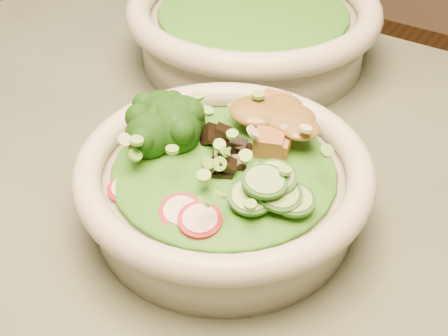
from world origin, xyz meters
The scene contains 11 objects.
salad_bowl centered at (-0.10, 0.01, 0.78)m, with size 0.24×0.24×0.06m.
side_bowl centered at (-0.22, 0.26, 0.79)m, with size 0.29×0.29×0.08m.
lettuce_bed centered at (-0.10, 0.01, 0.80)m, with size 0.18×0.18×0.02m, color #276415.
side_lettuce centered at (-0.22, 0.26, 0.81)m, with size 0.19×0.19×0.02m, color #276415.
broccoli_florets centered at (-0.16, 0.02, 0.82)m, with size 0.07×0.06×0.04m, color black, non-canonical shape.
radish_slices centered at (-0.11, -0.05, 0.81)m, with size 0.10×0.04×0.02m, color maroon, non-canonical shape.
cucumber_slices centered at (-0.05, 0.00, 0.81)m, with size 0.06×0.06×0.03m, color #86BE69, non-canonical shape.
mushroom_heap centered at (-0.10, 0.02, 0.82)m, with size 0.06×0.06×0.04m, color black, non-canonical shape.
tofu_cubes centered at (-0.10, 0.06, 0.81)m, with size 0.08×0.05×0.03m, color brown, non-canonical shape.
peanut_sauce centered at (-0.10, 0.06, 0.83)m, with size 0.06×0.05×0.01m, color brown.
scallion_garnish centered at (-0.10, 0.01, 0.82)m, with size 0.17×0.17×0.02m, color #6AB43F, non-canonical shape.
Camera 1 is at (0.10, -0.31, 1.11)m, focal length 50.00 mm.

